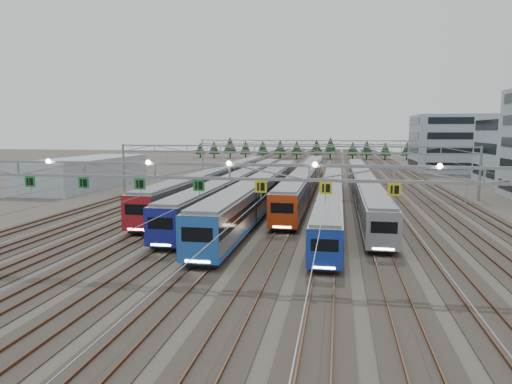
% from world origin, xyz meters
% --- Properties ---
extents(ground, '(400.00, 400.00, 0.00)m').
position_xyz_m(ground, '(0.00, 0.00, 0.00)').
color(ground, '#47423A').
rests_on(ground, ground).
extents(track_bed, '(54.00, 260.00, 5.42)m').
position_xyz_m(track_bed, '(0.00, 100.00, 1.49)').
color(track_bed, '#2D2823').
rests_on(track_bed, ground).
extents(train_a, '(3.10, 67.13, 4.05)m').
position_xyz_m(train_a, '(-11.25, 42.15, 2.28)').
color(train_a, black).
rests_on(train_a, ground).
extents(train_b, '(2.95, 65.18, 3.85)m').
position_xyz_m(train_b, '(-6.75, 36.03, 2.18)').
color(train_b, black).
rests_on(train_b, ground).
extents(train_c, '(3.18, 59.64, 4.15)m').
position_xyz_m(train_c, '(-2.25, 29.03, 2.33)').
color(train_c, black).
rests_on(train_c, ground).
extents(train_d, '(3.05, 67.98, 3.98)m').
position_xyz_m(train_d, '(2.25, 46.16, 2.24)').
color(train_d, black).
rests_on(train_d, ground).
extents(train_e, '(2.60, 53.49, 3.38)m').
position_xyz_m(train_e, '(6.75, 26.41, 1.94)').
color(train_e, black).
rests_on(train_e, ground).
extents(train_f, '(2.85, 68.06, 3.71)m').
position_xyz_m(train_f, '(11.25, 39.49, 2.10)').
color(train_f, black).
rests_on(train_f, ground).
extents(gantry_near, '(56.36, 0.61, 8.08)m').
position_xyz_m(gantry_near, '(-0.05, -0.12, 7.09)').
color(gantry_near, gray).
rests_on(gantry_near, ground).
extents(gantry_mid, '(56.36, 0.36, 8.00)m').
position_xyz_m(gantry_mid, '(0.00, 40.00, 6.39)').
color(gantry_mid, gray).
rests_on(gantry_mid, ground).
extents(gantry_far, '(56.36, 0.36, 8.00)m').
position_xyz_m(gantry_far, '(0.00, 85.00, 6.39)').
color(gantry_far, gray).
rests_on(gantry_far, ground).
extents(depot_bldg_north, '(22.00, 18.00, 14.19)m').
position_xyz_m(depot_bldg_north, '(37.38, 91.60, 7.10)').
color(depot_bldg_north, '#98ABB6').
rests_on(depot_bldg_north, ground).
extents(west_shed, '(10.00, 30.00, 5.26)m').
position_xyz_m(west_shed, '(-37.95, 45.39, 2.63)').
color(west_shed, '#98ABB6').
rests_on(west_shed, ground).
extents(treeline, '(100.10, 5.60, 7.02)m').
position_xyz_m(treeline, '(2.25, 137.24, 4.23)').
color(treeline, '#332114').
rests_on(treeline, ground).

